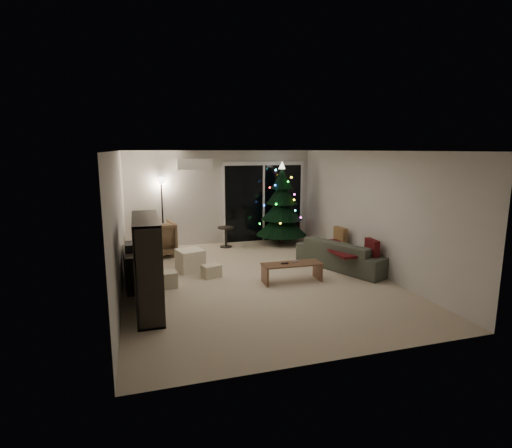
{
  "coord_description": "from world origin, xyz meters",
  "views": [
    {
      "loc": [
        -2.18,
        -7.25,
        2.53
      ],
      "look_at": [
        0.1,
        0.3,
        1.05
      ],
      "focal_mm": 28.0,
      "sensor_mm": 36.0,
      "label": 1
    }
  ],
  "objects_px": {
    "sofa": "(344,254)",
    "christmas_tree": "(282,203)",
    "armchair": "(155,239)",
    "coffee_table": "(292,272)",
    "media_cabinet": "(136,268)",
    "bookshelf": "(135,266)"
  },
  "relations": [
    {
      "from": "coffee_table",
      "to": "christmas_tree",
      "type": "height_order",
      "value": "christmas_tree"
    },
    {
      "from": "coffee_table",
      "to": "christmas_tree",
      "type": "distance_m",
      "value": 3.31
    },
    {
      "from": "media_cabinet",
      "to": "armchair",
      "type": "distance_m",
      "value": 2.19
    },
    {
      "from": "bookshelf",
      "to": "coffee_table",
      "type": "relative_size",
      "value": 1.3
    },
    {
      "from": "armchair",
      "to": "sofa",
      "type": "height_order",
      "value": "armchair"
    },
    {
      "from": "sofa",
      "to": "coffee_table",
      "type": "relative_size",
      "value": 1.81
    },
    {
      "from": "coffee_table",
      "to": "armchair",
      "type": "bearing_deg",
      "value": 133.65
    },
    {
      "from": "armchair",
      "to": "christmas_tree",
      "type": "xyz_separation_m",
      "value": [
        3.35,
        0.31,
        0.68
      ]
    },
    {
      "from": "media_cabinet",
      "to": "coffee_table",
      "type": "distance_m",
      "value": 2.95
    },
    {
      "from": "armchair",
      "to": "coffee_table",
      "type": "bearing_deg",
      "value": 124.03
    },
    {
      "from": "sofa",
      "to": "christmas_tree",
      "type": "bearing_deg",
      "value": -11.88
    },
    {
      "from": "armchair",
      "to": "christmas_tree",
      "type": "bearing_deg",
      "value": 177.6
    },
    {
      "from": "coffee_table",
      "to": "media_cabinet",
      "type": "bearing_deg",
      "value": 170.4
    },
    {
      "from": "armchair",
      "to": "sofa",
      "type": "bearing_deg",
      "value": 142.44
    },
    {
      "from": "media_cabinet",
      "to": "coffee_table",
      "type": "relative_size",
      "value": 0.95
    },
    {
      "from": "sofa",
      "to": "christmas_tree",
      "type": "distance_m",
      "value": 2.69
    },
    {
      "from": "sofa",
      "to": "coffee_table",
      "type": "xyz_separation_m",
      "value": [
        -1.42,
        -0.52,
        -0.12
      ]
    },
    {
      "from": "armchair",
      "to": "sofa",
      "type": "relative_size",
      "value": 0.44
    },
    {
      "from": "coffee_table",
      "to": "bookshelf",
      "type": "bearing_deg",
      "value": -165.12
    },
    {
      "from": "media_cabinet",
      "to": "armchair",
      "type": "bearing_deg",
      "value": 74.14
    },
    {
      "from": "bookshelf",
      "to": "christmas_tree",
      "type": "distance_m",
      "value": 5.32
    },
    {
      "from": "sofa",
      "to": "christmas_tree",
      "type": "relative_size",
      "value": 0.95
    }
  ]
}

